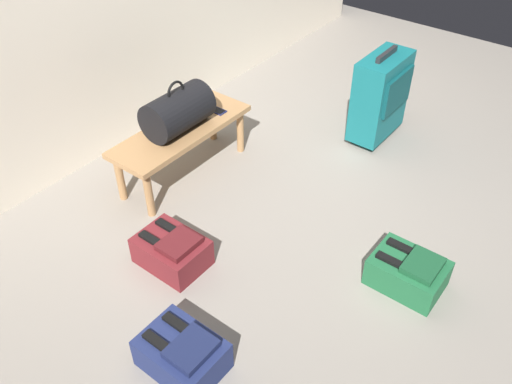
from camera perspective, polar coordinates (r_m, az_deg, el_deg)
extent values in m
plane|color=gray|center=(3.33, 5.67, -2.91)|extent=(6.60, 6.60, 0.00)
cube|color=#A87A4C|center=(3.52, -7.94, 6.50)|extent=(1.00, 0.36, 0.04)
cylinder|color=#A87A4C|center=(3.31, -11.31, -0.22)|extent=(0.05, 0.05, 0.32)
cylinder|color=#A87A4C|center=(3.81, -1.68, 6.47)|extent=(0.05, 0.05, 0.32)
cylinder|color=#A87A4C|center=(3.47, -14.25, 1.45)|extent=(0.05, 0.05, 0.32)
cylinder|color=#A87A4C|center=(3.95, -4.64, 7.71)|extent=(0.05, 0.05, 0.32)
cylinder|color=black|center=(3.43, -8.31, 8.48)|extent=(0.44, 0.26, 0.26)
torus|color=black|center=(3.36, -8.54, 10.53)|extent=(0.14, 0.02, 0.14)
cube|color=#191E4C|center=(3.67, -4.29, 8.68)|extent=(0.07, 0.14, 0.01)
cube|color=black|center=(3.66, -4.29, 8.74)|extent=(0.06, 0.13, 0.00)
cube|color=#14666B|center=(3.96, 13.02, 9.92)|extent=(0.47, 0.23, 0.59)
cube|color=#0E474A|center=(3.88, 14.86, 10.23)|extent=(0.37, 0.02, 0.27)
cube|color=#262628|center=(3.82, 13.72, 14.03)|extent=(0.26, 0.03, 0.04)
cylinder|color=black|center=(4.03, 10.28, 5.47)|extent=(0.02, 0.05, 0.05)
cylinder|color=black|center=(4.28, 12.45, 7.35)|extent=(0.02, 0.05, 0.05)
cube|color=navy|center=(2.60, -7.84, -16.73)|extent=(0.28, 0.38, 0.17)
cube|color=#182045|center=(2.49, -6.91, -16.22)|extent=(0.21, 0.17, 0.04)
cube|color=black|center=(2.53, -10.18, -15.61)|extent=(0.04, 0.19, 0.02)
cube|color=black|center=(2.58, -8.13, -13.87)|extent=(0.04, 0.19, 0.02)
cube|color=#1E6038|center=(3.00, 15.78, -8.26)|extent=(0.28, 0.38, 0.17)
cube|color=#184D2C|center=(2.91, 17.31, -7.44)|extent=(0.21, 0.17, 0.04)
cube|color=black|center=(2.90, 14.40, -7.20)|extent=(0.04, 0.19, 0.02)
cube|color=black|center=(2.99, 15.47, -5.77)|extent=(0.04, 0.19, 0.02)
cube|color=maroon|center=(3.03, -8.93, -6.26)|extent=(0.28, 0.38, 0.17)
cube|color=#55181C|center=(2.92, -8.20, -5.44)|extent=(0.21, 0.17, 0.04)
cube|color=black|center=(2.97, -10.87, -5.08)|extent=(0.04, 0.19, 0.02)
cube|color=black|center=(3.03, -9.16, -3.78)|extent=(0.04, 0.19, 0.02)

